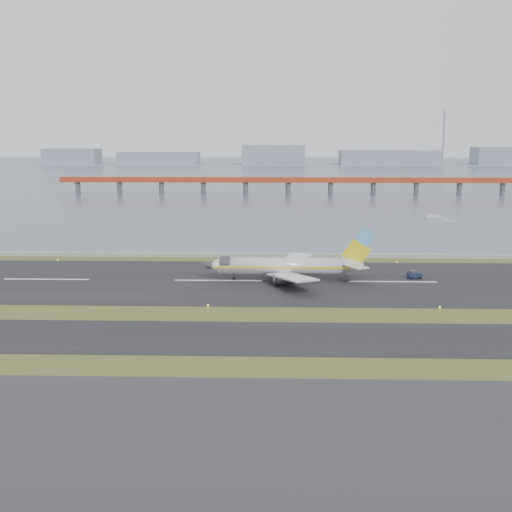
% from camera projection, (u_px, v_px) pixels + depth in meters
% --- Properties ---
extents(ground, '(1000.00, 1000.00, 0.00)m').
position_uv_depth(ground, '(204.00, 317.00, 118.02)').
color(ground, '#3A4719').
rests_on(ground, ground).
extents(apron_strip, '(1000.00, 50.00, 0.10)m').
position_uv_depth(apron_strip, '(143.00, 470.00, 63.99)').
color(apron_strip, '#2B2B2D').
rests_on(apron_strip, ground).
extents(taxiway_strip, '(1000.00, 18.00, 0.10)m').
position_uv_depth(taxiway_strip, '(196.00, 337.00, 106.22)').
color(taxiway_strip, black).
rests_on(taxiway_strip, ground).
extents(runway_strip, '(1000.00, 45.00, 0.10)m').
position_uv_depth(runway_strip, '(218.00, 281.00, 147.48)').
color(runway_strip, black).
rests_on(runway_strip, ground).
extents(seawall, '(1000.00, 2.50, 1.00)m').
position_uv_depth(seawall, '(228.00, 255.00, 176.86)').
color(seawall, gray).
rests_on(seawall, ground).
extents(bay_water, '(1400.00, 800.00, 1.30)m').
position_uv_depth(bay_water, '(261.00, 173.00, 569.82)').
color(bay_water, '#414E5D').
rests_on(bay_water, ground).
extents(red_pier, '(260.00, 5.00, 10.20)m').
position_uv_depth(red_pier, '(288.00, 181.00, 361.60)').
color(red_pier, '#A2351B').
rests_on(red_pier, ground).
extents(far_shoreline, '(1400.00, 80.00, 60.50)m').
position_uv_depth(far_shoreline, '(277.00, 159.00, 725.42)').
color(far_shoreline, gray).
rests_on(far_shoreline, ground).
extents(airliner, '(38.52, 32.89, 12.80)m').
position_uv_depth(airliner, '(288.00, 266.00, 146.92)').
color(airliner, silver).
rests_on(airliner, ground).
extents(pushback_tug, '(3.31, 2.19, 1.99)m').
position_uv_depth(pushback_tug, '(414.00, 275.00, 149.35)').
color(pushback_tug, '#131B34').
rests_on(pushback_tug, ground).
extents(workboat_near, '(6.91, 4.70, 1.61)m').
position_uv_depth(workboat_near, '(449.00, 221.00, 246.56)').
color(workboat_near, '#B6B6BB').
rests_on(workboat_near, ground).
extents(workboat_far, '(7.49, 4.93, 1.75)m').
position_uv_depth(workboat_far, '(432.00, 217.00, 259.07)').
color(workboat_far, '#B6B6BB').
rests_on(workboat_far, ground).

